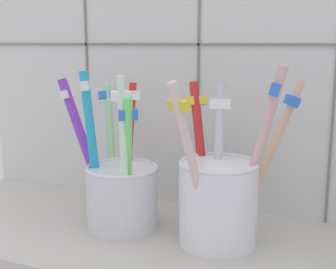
{
  "coord_description": "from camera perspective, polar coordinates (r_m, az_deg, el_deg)",
  "views": [
    {
      "loc": [
        18.0,
        -43.24,
        22.93
      ],
      "look_at": [
        0.0,
        0.94,
        13.27
      ],
      "focal_mm": 48.96,
      "sensor_mm": 36.0,
      "label": 1
    }
  ],
  "objects": [
    {
      "name": "tile_wall_back",
      "position": [
        0.58,
        4.2,
        10.99
      ],
      "size": [
        64.0,
        2.2,
        45.0
      ],
      "color": "silver",
      "rests_on": "ground"
    },
    {
      "name": "toothbrush_cup_left",
      "position": [
        0.53,
        -6.0,
        -6.6
      ],
      "size": [
        12.74,
        10.85,
        17.89
      ],
      "color": "silver",
      "rests_on": "counter_slab"
    },
    {
      "name": "counter_slab",
      "position": [
        0.52,
        -0.4,
        -13.64
      ],
      "size": [
        64.0,
        22.0,
        2.0
      ],
      "primitive_type": "cube",
      "color": "#BCB7AD",
      "rests_on": "ground"
    },
    {
      "name": "toothbrush_cup_right",
      "position": [
        0.49,
        6.39,
        -7.55
      ],
      "size": [
        13.14,
        12.81,
        18.88
      ],
      "color": "white",
      "rests_on": "counter_slab"
    }
  ]
}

